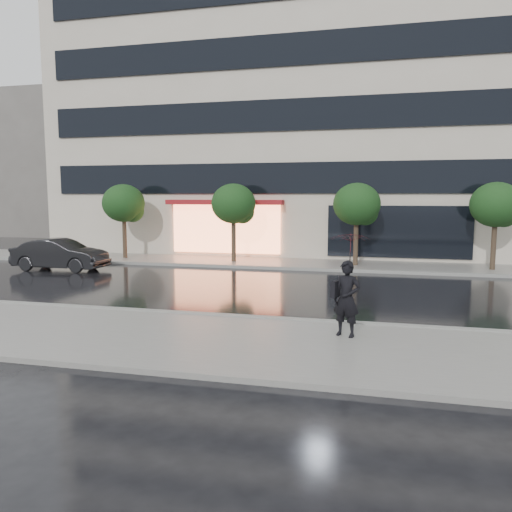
% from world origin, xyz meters
% --- Properties ---
extents(ground, '(120.00, 120.00, 0.00)m').
position_xyz_m(ground, '(0.00, 0.00, 0.00)').
color(ground, black).
rests_on(ground, ground).
extents(sidewalk_near, '(60.00, 4.50, 0.12)m').
position_xyz_m(sidewalk_near, '(0.00, -3.25, 0.06)').
color(sidewalk_near, slate).
rests_on(sidewalk_near, ground).
extents(sidewalk_far, '(60.00, 3.50, 0.12)m').
position_xyz_m(sidewalk_far, '(0.00, 10.25, 0.06)').
color(sidewalk_far, slate).
rests_on(sidewalk_far, ground).
extents(curb_near, '(60.00, 0.25, 0.14)m').
position_xyz_m(curb_near, '(0.00, -1.00, 0.07)').
color(curb_near, gray).
rests_on(curb_near, ground).
extents(curb_far, '(60.00, 0.25, 0.14)m').
position_xyz_m(curb_far, '(0.00, 8.50, 0.07)').
color(curb_far, gray).
rests_on(curb_far, ground).
extents(office_building, '(30.00, 12.76, 18.00)m').
position_xyz_m(office_building, '(-0.00, 17.97, 9.00)').
color(office_building, beige).
rests_on(office_building, ground).
extents(bg_building_left, '(14.00, 10.00, 12.00)m').
position_xyz_m(bg_building_left, '(-28.00, 26.00, 6.00)').
color(bg_building_left, '#59544F').
rests_on(bg_building_left, ground).
extents(tree_far_west, '(2.20, 2.20, 3.99)m').
position_xyz_m(tree_far_west, '(-8.94, 10.03, 2.92)').
color(tree_far_west, '#33261C').
rests_on(tree_far_west, ground).
extents(tree_mid_west, '(2.20, 2.20, 3.99)m').
position_xyz_m(tree_mid_west, '(-2.94, 10.03, 2.92)').
color(tree_mid_west, '#33261C').
rests_on(tree_mid_west, ground).
extents(tree_mid_east, '(2.20, 2.20, 3.99)m').
position_xyz_m(tree_mid_east, '(3.06, 10.03, 2.92)').
color(tree_mid_east, '#33261C').
rests_on(tree_mid_east, ground).
extents(tree_far_east, '(2.20, 2.20, 3.99)m').
position_xyz_m(tree_far_east, '(9.06, 10.03, 2.92)').
color(tree_far_east, '#33261C').
rests_on(tree_far_east, ground).
extents(parked_car, '(4.35, 1.53, 1.43)m').
position_xyz_m(parked_car, '(-10.10, 6.00, 0.72)').
color(parked_car, black).
rests_on(parked_car, ground).
extents(pedestrian_with_umbrella, '(1.17, 1.18, 2.43)m').
position_xyz_m(pedestrian_with_umbrella, '(3.35, -2.32, 1.67)').
color(pedestrian_with_umbrella, black).
rests_on(pedestrian_with_umbrella, sidewalk_near).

